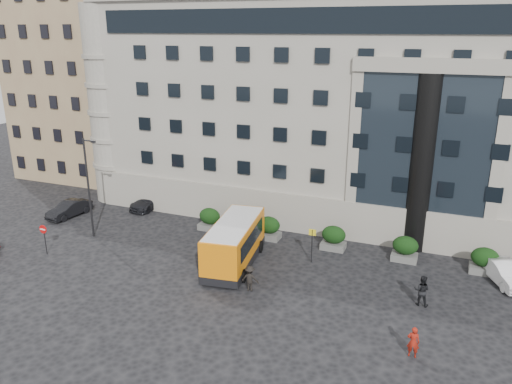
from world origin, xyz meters
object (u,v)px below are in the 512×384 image
Objects in this scene: parked_car_c at (151,200)px; pedestrian_a at (413,342)px; red_truck at (139,185)px; white_taxi at (504,273)px; bus_stop_sign at (312,240)px; minibus at (234,242)px; hedge_c at (334,238)px; pedestrian_c at (250,278)px; parked_car_d at (125,188)px; pedestrian_b at (422,290)px; hedge_a at (210,219)px; parked_car_b at (69,209)px; street_lamp at (89,184)px; hedge_e at (484,260)px; hedge_b at (269,228)px; hedge_d at (405,248)px; no_entry_sign at (44,234)px.

pedestrian_a reaches higher than parked_car_c.
red_truck is 1.12× the size of white_taxi.
minibus is at bearing -154.91° from bus_stop_sign.
red_truck reaches higher than hedge_c.
bus_stop_sign is at bearing -107.82° from hedge_c.
pedestrian_a is (27.31, -15.93, -0.46)m from red_truck.
pedestrian_a is at bearing 154.88° from pedestrian_c.
pedestrian_b reaches higher than parked_car_d.
hedge_a is at bearing -34.60° from pedestrian_a.
red_truck is 7.21m from parked_car_b.
hedge_a is 6.89m from minibus.
hedge_c is 0.35× the size of parked_car_d.
parked_car_c is 4.87m from parked_car_d.
minibus reaches higher than white_taxi.
hedge_a is 10.76m from pedestrian_c.
hedge_e is at bearing 9.48° from street_lamp.
bus_stop_sign is 5.99m from pedestrian_c.
hedge_b is at bearing 180.00° from hedge_c.
pedestrian_a is at bearing -22.42° from parked_car_c.
hedge_d reaches higher than parked_car_c.
hedge_c is 1.09× the size of pedestrian_a.
street_lamp is 4.98m from no_entry_sign.
pedestrian_a is 5.36m from pedestrian_b.
hedge_a and hedge_e have the same top height.
no_entry_sign is at bearing -90.24° from parked_car_c.
minibus reaches higher than pedestrian_c.
pedestrian_a is at bearing -27.68° from red_truck.
street_lamp reaches higher than hedge_c.
parked_car_b reaches higher than parked_car_c.
street_lamp reaches higher than bus_stop_sign.
street_lamp is at bearing -170.52° from hedge_e.
street_lamp is (-18.34, -4.80, 3.44)m from hedge_c.
street_lamp is at bearing -67.72° from parked_car_d.
pedestrian_b reaches higher than hedge_a.
no_entry_sign reaches higher than parked_car_c.
hedge_b is (5.20, 0.00, 0.00)m from hedge_a.
hedge_a is 20.80m from hedge_e.
minibus is 1.85× the size of parked_car_b.
hedge_d is at bearing 11.53° from street_lamp.
hedge_b and hedge_d have the same top height.
street_lamp reaches higher than pedestrian_a.
no_entry_sign is at bearing -135.52° from hedge_a.
hedge_a is 0.73× the size of bus_stop_sign.
hedge_b is at bearing -22.86° from pedestrian_b.
red_truck is (-25.71, 4.66, 0.38)m from hedge_d.
parked_car_d is at bearing 141.12° from minibus.
hedge_a is 11.13m from red_truck.
white_taxi is at bearing 14.22° from no_entry_sign.
hedge_b is 16.47m from pedestrian_a.
hedge_d reaches higher than pedestrian_c.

